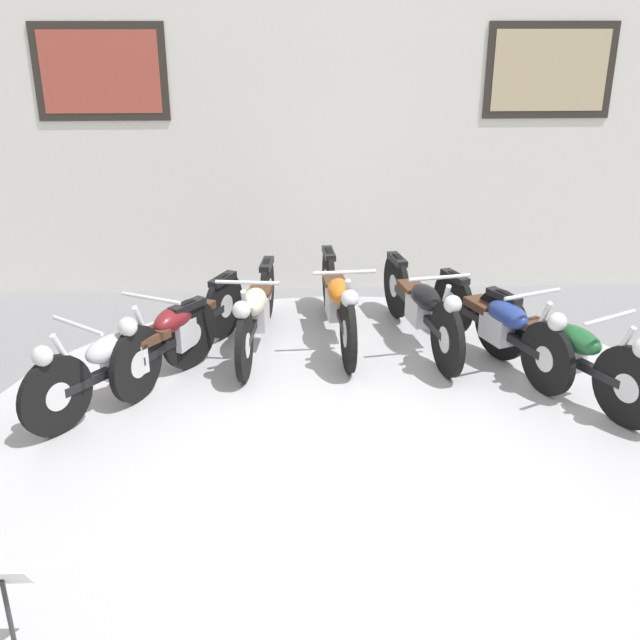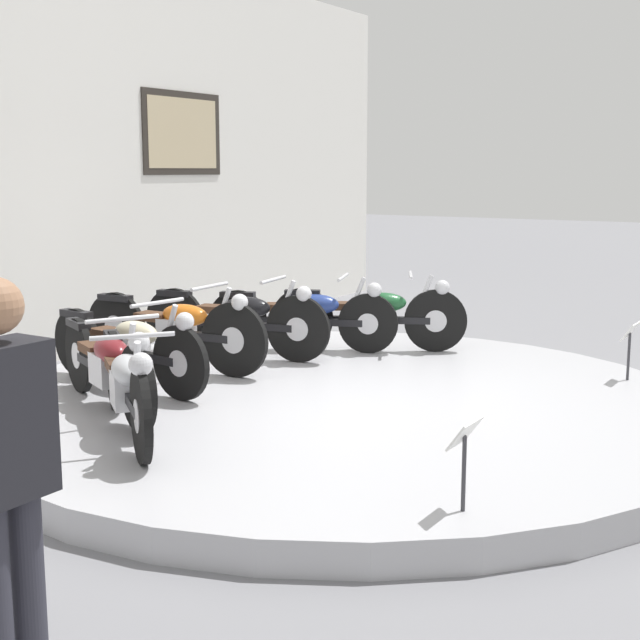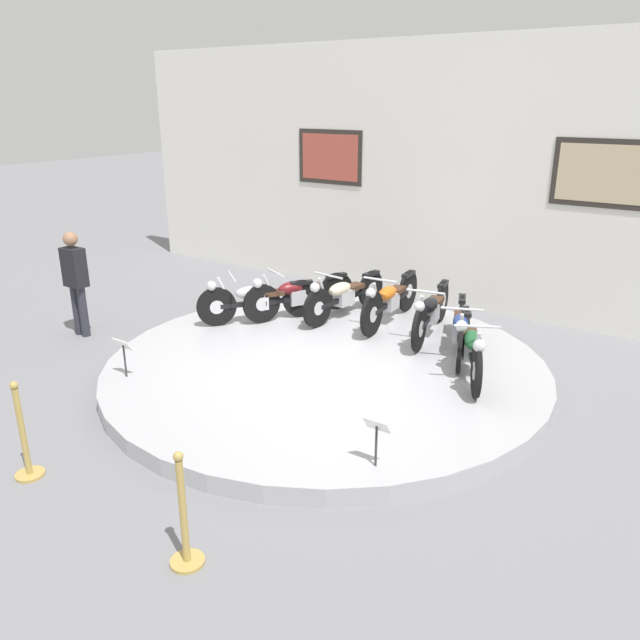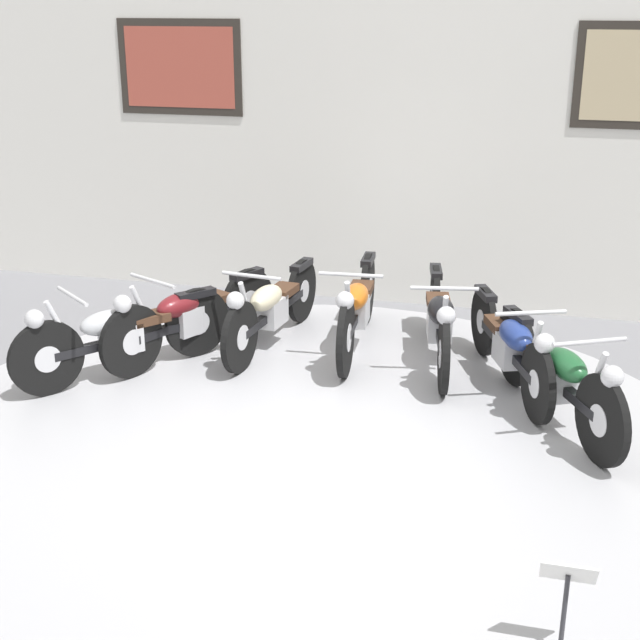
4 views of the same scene
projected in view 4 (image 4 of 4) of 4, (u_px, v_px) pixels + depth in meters
The scene contains 11 objects.
ground_plane at pixel (303, 461), 6.45m from camera, with size 60.00×60.00×0.00m, color slate.
display_platform at pixel (303, 448), 6.41m from camera, with size 5.84×5.84×0.21m, color #ADADB2.
back_wall at pixel (401, 93), 9.17m from camera, with size 14.00×0.22×4.48m.
motorcycle_silver at pixel (120, 333), 7.28m from camera, with size 1.24×1.58×0.78m.
motorcycle_maroon at pixel (189, 314), 7.71m from camera, with size 0.90×1.80×0.78m.
motorcycle_cream at pixel (271, 306), 7.91m from camera, with size 0.54×1.95×0.78m.
motorcycle_orange at pixel (357, 306), 7.85m from camera, with size 0.54×2.02×0.81m.
motorcycle_black at pixel (439, 319), 7.55m from camera, with size 0.56×1.97×0.80m.
motorcycle_blue at pixel (511, 344), 7.06m from camera, with size 0.79×1.84×0.78m.
motorcycle_green at pixel (558, 374), 6.46m from camera, with size 0.96×1.78×0.79m.
info_placard_front_centre at pixel (567, 585), 4.15m from camera, with size 0.26×0.11×0.51m.
Camera 4 is at (1.56, -5.50, 3.15)m, focal length 50.00 mm.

